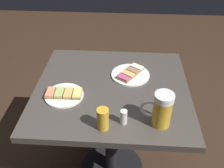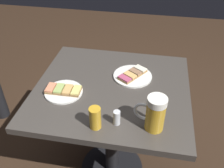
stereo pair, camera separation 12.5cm
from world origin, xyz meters
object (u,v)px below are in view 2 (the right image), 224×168
at_px(plate_far, 64,91).
at_px(beer_mug, 154,113).
at_px(salt_shaker, 117,118).
at_px(beer_glass_small, 95,118).
at_px(plate_near, 133,75).

relative_size(plate_far, beer_mug, 1.17).
distance_m(plate_far, salt_shaker, 0.36).
height_order(beer_glass_small, salt_shaker, beer_glass_small).
relative_size(plate_near, beer_mug, 1.29).
bearing_deg(plate_near, beer_mug, -160.23).
xyz_separation_m(plate_far, beer_glass_small, (-0.21, -0.22, 0.04)).
relative_size(plate_far, beer_glass_small, 1.85).
distance_m(beer_mug, beer_glass_small, 0.26).
distance_m(plate_far, beer_glass_small, 0.31).
bearing_deg(beer_glass_small, plate_far, 46.96).
bearing_deg(beer_glass_small, plate_near, -15.96).
height_order(plate_near, beer_glass_small, beer_glass_small).
distance_m(beer_mug, salt_shaker, 0.17).
xyz_separation_m(beer_mug, salt_shaker, (-0.01, 0.16, -0.05)).
xyz_separation_m(plate_far, salt_shaker, (-0.17, -0.31, 0.03)).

